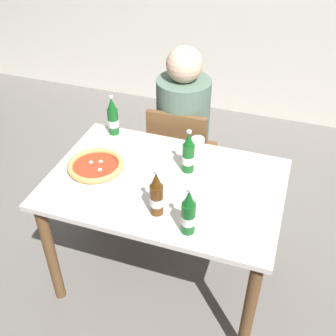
% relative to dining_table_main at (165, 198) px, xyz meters
% --- Properties ---
extents(ground_plane, '(8.00, 8.00, 0.00)m').
position_rel_dining_table_main_xyz_m(ground_plane, '(0.00, 0.00, -0.64)').
color(ground_plane, slate).
extents(dining_table_main, '(1.20, 0.80, 0.75)m').
position_rel_dining_table_main_xyz_m(dining_table_main, '(0.00, 0.00, 0.00)').
color(dining_table_main, silver).
rests_on(dining_table_main, ground_plane).
extents(chair_behind_table, '(0.41, 0.41, 0.85)m').
position_rel_dining_table_main_xyz_m(chair_behind_table, '(-0.10, 0.61, -0.15)').
color(chair_behind_table, brown).
rests_on(chair_behind_table, ground_plane).
extents(diner_seated, '(0.34, 0.34, 1.21)m').
position_rel_dining_table_main_xyz_m(diner_seated, '(-0.10, 0.66, -0.05)').
color(diner_seated, '#2D3342').
rests_on(diner_seated, ground_plane).
extents(pizza_margherita_near, '(0.33, 0.33, 0.04)m').
position_rel_dining_table_main_xyz_m(pizza_margherita_near, '(-0.38, -0.02, 0.13)').
color(pizza_margherita_near, white).
rests_on(pizza_margherita_near, dining_table_main).
extents(beer_bottle_left, '(0.07, 0.07, 0.25)m').
position_rel_dining_table_main_xyz_m(beer_bottle_left, '(-0.44, 0.34, 0.22)').
color(beer_bottle_left, '#14591E').
rests_on(beer_bottle_left, dining_table_main).
extents(beer_bottle_center, '(0.07, 0.07, 0.25)m').
position_rel_dining_table_main_xyz_m(beer_bottle_center, '(0.08, 0.13, 0.22)').
color(beer_bottle_center, '#14591E').
rests_on(beer_bottle_center, dining_table_main).
extents(beer_bottle_right, '(0.07, 0.07, 0.25)m').
position_rel_dining_table_main_xyz_m(beer_bottle_right, '(0.04, -0.23, 0.22)').
color(beer_bottle_right, '#512D0F').
rests_on(beer_bottle_right, dining_table_main).
extents(beer_bottle_extra, '(0.07, 0.07, 0.25)m').
position_rel_dining_table_main_xyz_m(beer_bottle_extra, '(0.21, -0.30, 0.22)').
color(beer_bottle_extra, '#14591E').
rests_on(beer_bottle_extra, dining_table_main).
extents(napkin_with_cutlery, '(0.18, 0.19, 0.01)m').
position_rel_dining_table_main_xyz_m(napkin_with_cutlery, '(-0.08, 0.04, 0.12)').
color(napkin_with_cutlery, white).
rests_on(napkin_with_cutlery, dining_table_main).
extents(paper_cup, '(0.07, 0.07, 0.09)m').
position_rel_dining_table_main_xyz_m(paper_cup, '(0.09, 0.30, 0.16)').
color(paper_cup, white).
rests_on(paper_cup, dining_table_main).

